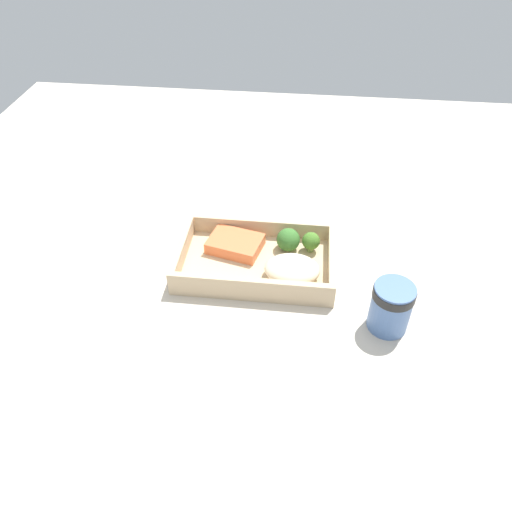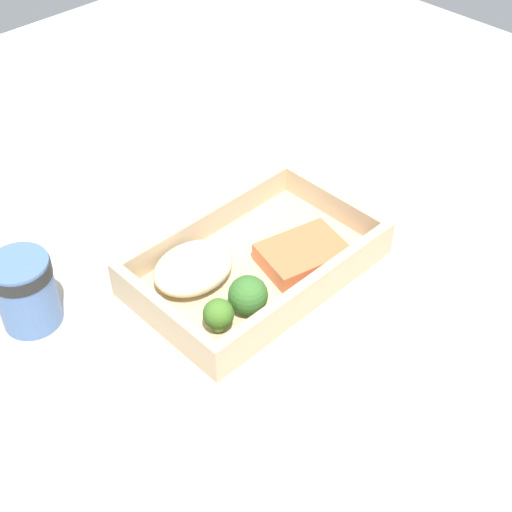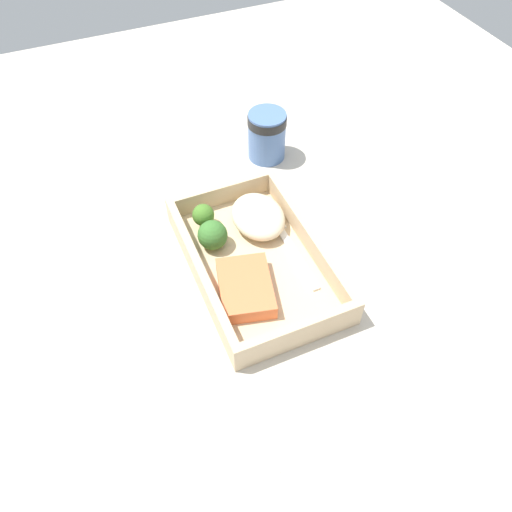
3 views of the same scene
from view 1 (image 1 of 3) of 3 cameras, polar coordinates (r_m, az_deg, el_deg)
ground_plane at (r=94.42cm, az=0.00°, el=-1.69°), size 160.00×160.00×2.00cm
takeout_tray at (r=93.34cm, az=0.00°, el=-0.97°), size 28.91×18.09×1.20cm
tray_rim at (r=91.78cm, az=0.00°, el=0.12°), size 28.91×18.09×3.51cm
salmon_fillet at (r=95.23cm, az=-2.39°, el=1.40°), size 11.24×9.27×2.33cm
mashed_potatoes at (r=88.93cm, az=4.16°, el=-1.54°), size 9.94×7.86×3.70cm
broccoli_floret_1 at (r=94.66cm, az=3.70°, el=1.85°), size 4.45×4.45×4.45cm
broccoli_floret_2 at (r=94.53cm, az=6.30°, el=1.68°), size 3.39×3.39×4.08cm
fork at (r=88.43cm, az=0.26°, el=-3.16°), size 15.82×2.23×0.44cm
paper_cup at (r=82.87cm, az=15.21°, el=-5.45°), size 6.73×6.73×8.73cm
receipt_slip at (r=103.73cm, az=-12.65°, el=2.53°), size 8.10×14.88×0.24cm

